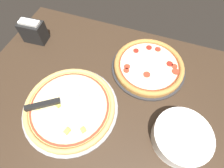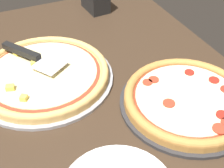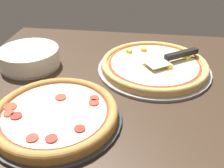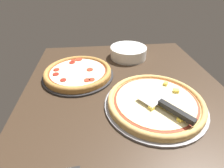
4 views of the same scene
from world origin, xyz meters
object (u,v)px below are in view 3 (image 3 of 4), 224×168
(plate_stack, at_px, (30,58))
(pizza_back, at_px, (55,113))
(serving_spatula, at_px, (177,56))
(pizza_front, at_px, (154,65))

(plate_stack, bearing_deg, pizza_back, 123.41)
(pizza_back, bearing_deg, serving_spatula, -134.55)
(pizza_front, bearing_deg, plate_stack, 3.18)
(pizza_front, distance_m, plate_stack, 0.48)
(pizza_front, relative_size, plate_stack, 1.75)
(pizza_front, xyz_separation_m, serving_spatula, (-0.08, -0.03, 0.03))
(serving_spatula, bearing_deg, pizza_back, 45.45)
(pizza_front, height_order, plate_stack, plate_stack)
(pizza_back, distance_m, serving_spatula, 0.51)
(pizza_back, height_order, plate_stack, plate_stack)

